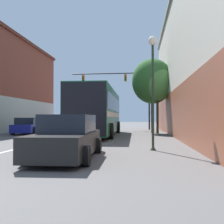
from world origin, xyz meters
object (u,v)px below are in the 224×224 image
(parked_car_left_mid, at_px, (66,123))
(hatchback_foreground, at_px, (68,138))
(bus, at_px, (98,110))
(parked_car_left_near, at_px, (29,126))
(street_tree_near, at_px, (152,81))
(street_tree_far, at_px, (157,84))
(traffic_signal_gantry, at_px, (126,86))
(street_lamp, at_px, (153,76))

(parked_car_left_mid, bearing_deg, hatchback_foreground, -164.77)
(bus, xyz_separation_m, parked_car_left_near, (-5.91, 1.14, -1.25))
(street_tree_near, height_order, street_tree_far, street_tree_near)
(hatchback_foreground, height_order, traffic_signal_gantry, traffic_signal_gantry)
(traffic_signal_gantry, height_order, street_tree_near, traffic_signal_gantry)
(traffic_signal_gantry, distance_m, street_tree_near, 7.14)
(hatchback_foreground, height_order, street_lamp, street_lamp)
(hatchback_foreground, bearing_deg, bus, 2.12)
(bus, height_order, street_lamp, street_lamp)
(traffic_signal_gantry, height_order, street_tree_far, traffic_signal_gantry)
(bus, height_order, street_tree_far, street_tree_far)
(parked_car_left_near, xyz_separation_m, street_tree_far, (10.55, 1.79, 3.58))
(parked_car_left_mid, xyz_separation_m, street_tree_near, (10.14, -8.42, 3.87))
(hatchback_foreground, distance_m, street_tree_near, 15.46)
(bus, xyz_separation_m, hatchback_foreground, (0.85, -11.09, -1.22))
(bus, relative_size, parked_car_left_near, 2.43)
(parked_car_left_near, bearing_deg, bus, -107.84)
(parked_car_left_mid, height_order, traffic_signal_gantry, traffic_signal_gantry)
(street_lamp, height_order, street_tree_far, street_tree_far)
(street_tree_near, bearing_deg, bus, -140.48)
(parked_car_left_near, bearing_deg, hatchback_foreground, -157.97)
(parked_car_left_mid, distance_m, street_lamp, 22.88)
(hatchback_foreground, distance_m, parked_car_left_near, 13.98)
(hatchback_foreground, xyz_separation_m, street_tree_near, (3.40, 14.59, 3.83))
(parked_car_left_near, distance_m, parked_car_left_mid, 10.78)
(traffic_signal_gantry, bearing_deg, parked_car_left_mid, 166.08)
(hatchback_foreground, xyz_separation_m, traffic_signal_gantry, (0.67, 21.17, 4.21))
(bus, relative_size, traffic_signal_gantry, 1.24)
(parked_car_left_mid, xyz_separation_m, street_tree_far, (10.53, -8.98, 3.59))
(hatchback_foreground, bearing_deg, street_tree_near, -15.36)
(parked_car_left_mid, bearing_deg, street_lamp, -156.10)
(street_tree_near, bearing_deg, street_tree_far, -55.61)
(bus, relative_size, parked_car_left_mid, 2.35)
(bus, distance_m, traffic_signal_gantry, 10.63)
(street_lamp, distance_m, street_tree_near, 12.30)
(hatchback_foreground, xyz_separation_m, street_lamp, (2.88, 2.39, 2.36))
(parked_car_left_near, relative_size, street_tree_far, 0.80)
(street_tree_near, bearing_deg, street_lamp, -92.44)
(hatchback_foreground, distance_m, traffic_signal_gantry, 21.60)
(street_lamp, bearing_deg, street_tree_far, 85.54)
(hatchback_foreground, xyz_separation_m, street_tree_far, (3.78, 14.03, 3.55))
(traffic_signal_gantry, bearing_deg, parked_car_left_near, -129.73)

